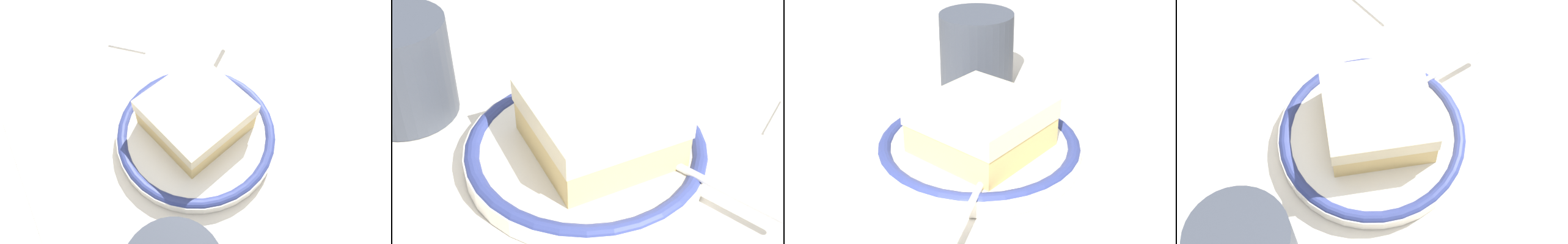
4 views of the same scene
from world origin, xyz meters
The scene contains 6 objects.
ground_plane centered at (0.00, 0.00, 0.00)m, with size 2.40×2.40×0.00m, color #B7B2A8.
placemat centered at (0.00, 0.00, 0.00)m, with size 0.55×0.33×0.00m, color beige.
plate centered at (0.00, 0.02, 0.01)m, with size 0.17×0.17×0.02m.
cake_slice centered at (-0.01, 0.02, 0.04)m, with size 0.11×0.11×0.04m.
spoon centered at (-0.05, 0.05, 0.02)m, with size 0.09×0.11×0.01m.
cup centered at (0.13, -0.07, 0.04)m, with size 0.08×0.08×0.08m.
Camera 3 is at (-0.33, 0.26, 0.25)m, focal length 51.12 mm.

